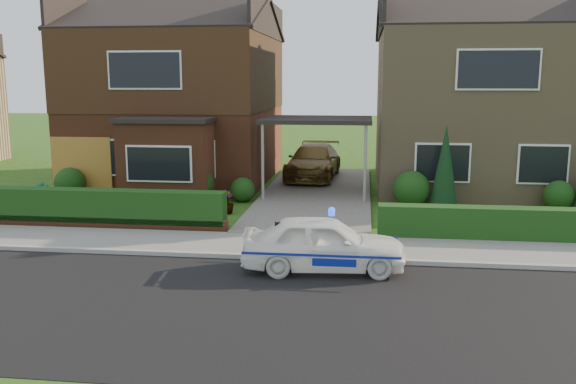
# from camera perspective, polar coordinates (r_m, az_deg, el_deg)

# --- Properties ---
(ground) EXTENTS (120.00, 120.00, 0.00)m
(ground) POSITION_cam_1_polar(r_m,az_deg,el_deg) (11.22, -1.83, -10.95)
(ground) COLOR #224A13
(ground) RESTS_ON ground
(road) EXTENTS (60.00, 6.00, 0.02)m
(road) POSITION_cam_1_polar(r_m,az_deg,el_deg) (11.22, -1.83, -10.95)
(road) COLOR black
(road) RESTS_ON ground
(kerb) EXTENTS (60.00, 0.16, 0.12)m
(kerb) POSITION_cam_1_polar(r_m,az_deg,el_deg) (14.06, 0.11, -6.20)
(kerb) COLOR #9E9993
(kerb) RESTS_ON ground
(sidewalk) EXTENTS (60.00, 2.00, 0.10)m
(sidewalk) POSITION_cam_1_polar(r_m,az_deg,el_deg) (15.06, 0.60, -5.09)
(sidewalk) COLOR slate
(sidewalk) RESTS_ON ground
(driveway) EXTENTS (3.80, 12.00, 0.12)m
(driveway) POSITION_cam_1_polar(r_m,az_deg,el_deg) (21.75, 2.68, -0.20)
(driveway) COLOR #666059
(driveway) RESTS_ON ground
(house_left) EXTENTS (7.50, 9.53, 7.25)m
(house_left) POSITION_cam_1_polar(r_m,az_deg,el_deg) (25.33, -10.06, 9.71)
(house_left) COLOR brown
(house_left) RESTS_ON ground
(house_right) EXTENTS (7.50, 8.06, 7.25)m
(house_right) POSITION_cam_1_polar(r_m,az_deg,el_deg) (24.66, 17.05, 9.05)
(house_right) COLOR #8F7758
(house_right) RESTS_ON ground
(carport_link) EXTENTS (3.80, 3.00, 2.77)m
(carport_link) POSITION_cam_1_polar(r_m,az_deg,el_deg) (21.38, 2.73, 6.63)
(carport_link) COLOR black
(carport_link) RESTS_ON ground
(garage_door) EXTENTS (2.20, 0.10, 2.10)m
(garage_door) POSITION_cam_1_polar(r_m,az_deg,el_deg) (22.76, -18.72, 2.26)
(garage_door) COLOR olive
(garage_door) RESTS_ON ground
(dwarf_wall) EXTENTS (7.70, 0.25, 0.36)m
(dwarf_wall) POSITION_cam_1_polar(r_m,az_deg,el_deg) (17.74, -17.91, -2.78)
(dwarf_wall) COLOR brown
(dwarf_wall) RESTS_ON ground
(hedge_left) EXTENTS (7.50, 0.55, 0.90)m
(hedge_left) POSITION_cam_1_polar(r_m,az_deg,el_deg) (17.91, -17.68, -3.23)
(hedge_left) COLOR #163711
(hedge_left) RESTS_ON ground
(hedge_right) EXTENTS (7.50, 0.55, 0.80)m
(hedge_right) POSITION_cam_1_polar(r_m,az_deg,el_deg) (16.71, 21.35, -4.43)
(hedge_right) COLOR #163711
(hedge_right) RESTS_ON ground
(shrub_left_far) EXTENTS (1.08, 1.08, 1.08)m
(shrub_left_far) POSITION_cam_1_polar(r_m,az_deg,el_deg) (22.54, -19.72, 0.81)
(shrub_left_far) COLOR #163711
(shrub_left_far) RESTS_ON ground
(shrub_left_mid) EXTENTS (1.32, 1.32, 1.32)m
(shrub_left_mid) POSITION_cam_1_polar(r_m,az_deg,el_deg) (20.70, -8.80, 0.82)
(shrub_left_mid) COLOR #163711
(shrub_left_mid) RESTS_ON ground
(shrub_left_near) EXTENTS (0.84, 0.84, 0.84)m
(shrub_left_near) POSITION_cam_1_polar(r_m,az_deg,el_deg) (20.65, -4.28, 0.22)
(shrub_left_near) COLOR #163711
(shrub_left_near) RESTS_ON ground
(shrub_right_near) EXTENTS (1.20, 1.20, 1.20)m
(shrub_right_near) POSITION_cam_1_polar(r_m,az_deg,el_deg) (20.08, 11.47, 0.26)
(shrub_right_near) COLOR #163711
(shrub_right_near) RESTS_ON ground
(shrub_right_mid) EXTENTS (0.96, 0.96, 0.96)m
(shrub_right_mid) POSITION_cam_1_polar(r_m,az_deg,el_deg) (21.06, 24.01, -0.30)
(shrub_right_mid) COLOR #163711
(shrub_right_mid) RESTS_ON ground
(conifer_a) EXTENTS (0.90, 0.90, 2.60)m
(conifer_a) POSITION_cam_1_polar(r_m,az_deg,el_deg) (19.88, 14.46, 2.08)
(conifer_a) COLOR black
(conifer_a) RESTS_ON ground
(police_car) EXTENTS (3.24, 3.64, 1.37)m
(police_car) POSITION_cam_1_polar(r_m,az_deg,el_deg) (13.21, 3.35, -4.87)
(police_car) COLOR white
(police_car) RESTS_ON ground
(driveway_car) EXTENTS (2.18, 4.78, 1.36)m
(driveway_car) POSITION_cam_1_polar(r_m,az_deg,el_deg) (24.85, 2.40, 2.87)
(driveway_car) COLOR brown
(driveway_car) RESTS_ON driveway
(potted_plant_a) EXTENTS (0.47, 0.40, 0.76)m
(potted_plant_a) POSITION_cam_1_polar(r_m,az_deg,el_deg) (21.63, -21.99, -0.17)
(potted_plant_a) COLOR gray
(potted_plant_a) RESTS_ON ground
(potted_plant_b) EXTENTS (0.56, 0.55, 0.79)m
(potted_plant_b) POSITION_cam_1_polar(r_m,az_deg,el_deg) (17.78, -11.24, -1.73)
(potted_plant_b) COLOR gray
(potted_plant_b) RESTS_ON ground
(potted_plant_c) EXTENTS (0.54, 0.54, 0.72)m
(potted_plant_c) POSITION_cam_1_polar(r_m,az_deg,el_deg) (18.87, -5.70, -0.98)
(potted_plant_c) COLOR gray
(potted_plant_c) RESTS_ON ground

